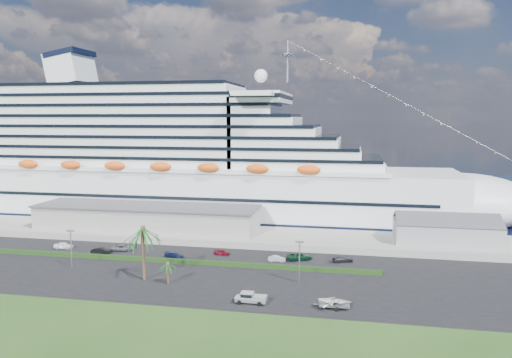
% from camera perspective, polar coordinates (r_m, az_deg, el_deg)
% --- Properties ---
extents(ground, '(420.00, 420.00, 0.00)m').
position_cam_1_polar(ground, '(95.01, -7.97, -12.54)').
color(ground, '#234818').
rests_on(ground, ground).
extents(asphalt_lot, '(140.00, 38.00, 0.12)m').
position_cam_1_polar(asphalt_lot, '(104.89, -5.98, -10.56)').
color(asphalt_lot, black).
rests_on(asphalt_lot, ground).
extents(wharf, '(240.00, 20.00, 1.80)m').
position_cam_1_polar(wharf, '(131.63, -2.25, -6.49)').
color(wharf, gray).
rests_on(wharf, ground).
extents(water, '(420.00, 160.00, 0.02)m').
position_cam_1_polar(water, '(218.82, 3.20, -1.26)').
color(water, black).
rests_on(water, ground).
extents(cruise_ship, '(191.00, 38.00, 54.00)m').
position_cam_1_polar(cruise_ship, '(157.77, -7.89, 1.54)').
color(cruise_ship, silver).
rests_on(cruise_ship, ground).
extents(terminal_building, '(61.00, 15.00, 6.30)m').
position_cam_1_polar(terminal_building, '(138.56, -12.40, -4.22)').
color(terminal_building, gray).
rests_on(terminal_building, wharf).
extents(port_shed, '(24.00, 12.31, 7.37)m').
position_cam_1_polar(port_shed, '(129.38, 20.87, -5.61)').
color(port_shed, gray).
rests_on(port_shed, wharf).
extents(hedge, '(88.00, 1.10, 0.90)m').
position_cam_1_polar(hedge, '(111.75, -9.19, -9.23)').
color(hedge, black).
rests_on(hedge, asphalt_lot).
extents(lamp_post_left, '(1.60, 0.35, 8.27)m').
position_cam_1_polar(lamp_post_left, '(112.15, -20.39, -7.01)').
color(lamp_post_left, gray).
rests_on(lamp_post_left, asphalt_lot).
extents(lamp_post_right, '(1.60, 0.35, 8.27)m').
position_cam_1_polar(lamp_post_right, '(96.66, 4.99, -8.82)').
color(lamp_post_right, gray).
rests_on(lamp_post_right, asphalt_lot).
extents(palm_tall, '(8.82, 8.82, 11.13)m').
position_cam_1_polar(palm_tall, '(99.56, -12.78, -6.21)').
color(palm_tall, '#47301E').
rests_on(palm_tall, ground).
extents(palm_short, '(3.53, 3.53, 4.56)m').
position_cam_1_polar(palm_short, '(97.59, -10.06, -9.78)').
color(palm_short, '#47301E').
rests_on(palm_short, ground).
extents(parked_car_0, '(4.77, 2.28, 1.57)m').
position_cam_1_polar(parked_car_0, '(130.29, -21.12, -7.11)').
color(parked_car_0, white).
rests_on(parked_car_0, asphalt_lot).
extents(parked_car_1, '(4.70, 2.19, 1.49)m').
position_cam_1_polar(parked_car_1, '(122.95, -17.30, -7.81)').
color(parked_car_1, black).
rests_on(parked_car_1, asphalt_lot).
extents(parked_car_2, '(5.59, 3.73, 1.43)m').
position_cam_1_polar(parked_car_2, '(124.11, -14.97, -7.60)').
color(parked_car_2, slate).
rests_on(parked_car_2, asphalt_lot).
extents(parked_car_3, '(5.04, 3.17, 1.36)m').
position_cam_1_polar(parked_car_3, '(115.15, -9.33, -8.62)').
color(parked_car_3, '#131E44').
rests_on(parked_car_3, asphalt_lot).
extents(parked_car_4, '(3.88, 2.00, 1.26)m').
position_cam_1_polar(parked_car_4, '(116.72, -3.91, -8.35)').
color(parked_car_4, maroon).
rests_on(parked_car_4, asphalt_lot).
extents(parked_car_5, '(3.92, 1.58, 1.27)m').
position_cam_1_polar(parked_car_5, '(111.49, 2.39, -9.08)').
color(parked_car_5, silver).
rests_on(parked_car_5, asphalt_lot).
extents(parked_car_6, '(6.18, 4.65, 1.56)m').
position_cam_1_polar(parked_car_6, '(112.80, 4.99, -8.83)').
color(parked_car_6, '#0C321F').
rests_on(parked_car_6, asphalt_lot).
extents(parked_car_7, '(4.97, 3.47, 1.34)m').
position_cam_1_polar(parked_car_7, '(112.61, 9.87, -9.00)').
color(parked_car_7, black).
rests_on(parked_car_7, asphalt_lot).
extents(pickup_truck, '(5.42, 2.17, 1.91)m').
position_cam_1_polar(pickup_truck, '(87.59, -0.62, -13.38)').
color(pickup_truck, black).
rests_on(pickup_truck, asphalt_lot).
extents(boat_trailer, '(6.36, 4.22, 1.81)m').
position_cam_1_polar(boat_trailer, '(86.17, 8.96, -13.72)').
color(boat_trailer, gray).
rests_on(boat_trailer, asphalt_lot).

